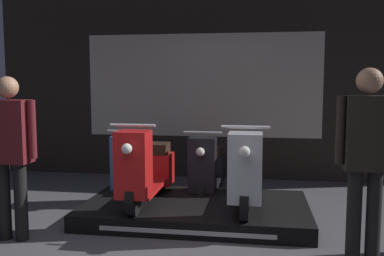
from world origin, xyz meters
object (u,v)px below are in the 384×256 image
scooter_display_left (147,169)px  person_right_browsing (367,151)px  scooter_backrow_1 (207,168)px  person_left_browsing (10,145)px  scooter_display_right (246,172)px  scooter_backrow_0 (138,166)px

scooter_display_left → person_right_browsing: (2.24, -0.94, 0.42)m
scooter_display_left → scooter_backrow_1: bearing=60.8°
person_left_browsing → person_right_browsing: person_right_browsing is taller
scooter_display_right → person_left_browsing: size_ratio=0.98×
scooter_backrow_1 → person_left_browsing: (-1.75, -2.01, 0.58)m
scooter_backrow_0 → person_right_browsing: bearing=-37.0°
scooter_display_left → scooter_display_right: same height
scooter_backrow_1 → person_right_browsing: person_right_browsing is taller
person_left_browsing → person_right_browsing: bearing=-0.0°
scooter_display_right → person_right_browsing: (1.07, -0.94, 0.42)m
person_left_browsing → scooter_backrow_0: bearing=70.0°
scooter_display_left → person_left_browsing: 1.54m
scooter_display_right → person_right_browsing: 1.48m
person_left_browsing → scooter_display_right: bearing=21.9°
scooter_backrow_1 → person_right_browsing: bearing=-50.7°
scooter_display_right → scooter_backrow_0: (-1.60, 1.07, -0.19)m
scooter_display_right → scooter_display_left: bearing=180.0°
scooter_display_left → person_right_browsing: 2.47m
scooter_backrow_1 → person_right_browsing: 2.67m
scooter_backrow_0 → scooter_display_right: bearing=-33.9°
scooter_display_right → scooter_backrow_1: (-0.58, 1.07, -0.19)m
scooter_display_left → scooter_backrow_0: size_ratio=1.00×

